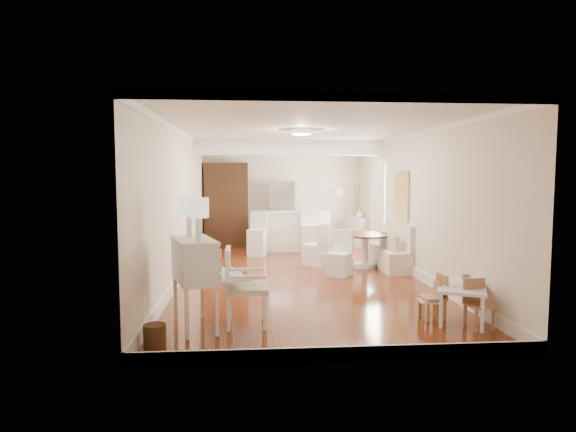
{
  "coord_description": "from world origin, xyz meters",
  "views": [
    {
      "loc": [
        -0.95,
        -9.33,
        1.97
      ],
      "look_at": [
        -0.18,
        0.3,
        1.15
      ],
      "focal_mm": 30.0,
      "sensor_mm": 36.0,
      "label": 1
    }
  ],
  "objects": [
    {
      "name": "pencil_cup",
      "position": [
        2.03,
        -3.0,
        0.54
      ],
      "size": [
        0.13,
        0.13,
        0.1
      ],
      "primitive_type": "imported",
      "rotation": [
        0.0,
        0.0,
        -0.01
      ],
      "color": "#659E5C",
      "rests_on": "kids_table"
    },
    {
      "name": "breakfast_counter",
      "position": [
        0.1,
        3.1,
        0.52
      ],
      "size": [
        2.05,
        0.65,
        1.03
      ],
      "primitive_type": "cube",
      "color": "white",
      "rests_on": "ground"
    },
    {
      "name": "slip_chair_near",
      "position": [
        0.78,
        -0.12,
        0.44
      ],
      "size": [
        0.59,
        0.6,
        0.89
      ],
      "primitive_type": "cube",
      "rotation": [
        0.0,
        0.0,
        -0.56
      ],
      "color": "white",
      "rests_on": "ground"
    },
    {
      "name": "kids_chair_b",
      "position": [
        1.47,
        -3.08,
        0.27
      ],
      "size": [
        0.28,
        0.28,
        0.54
      ],
      "primitive_type": "cube",
      "rotation": [
        0.0,
        0.0,
        -1.64
      ],
      "color": "tan",
      "rests_on": "ground"
    },
    {
      "name": "kids_chair_c",
      "position": [
        1.97,
        -3.51,
        0.32
      ],
      "size": [
        0.35,
        0.35,
        0.64
      ],
      "primitive_type": "cube",
      "rotation": [
        0.0,
        0.0,
        0.13
      ],
      "color": "#AB724E",
      "rests_on": "ground"
    },
    {
      "name": "bar_stool_right",
      "position": [
        0.54,
        2.52,
        0.59
      ],
      "size": [
        0.49,
        0.49,
        1.18
      ],
      "primitive_type": "cube",
      "rotation": [
        0.0,
        0.0,
        -0.05
      ],
      "color": "silver",
      "rests_on": "ground"
    },
    {
      "name": "banquette",
      "position": [
        1.99,
        0.5,
        0.49
      ],
      "size": [
        0.52,
        1.6,
        0.98
      ],
      "primitive_type": "cube",
      "color": "silver",
      "rests_on": "ground"
    },
    {
      "name": "secretary_bureau",
      "position": [
        -1.66,
        -3.19,
        0.58
      ],
      "size": [
        1.15,
        1.17,
        1.17
      ],
      "primitive_type": "cube",
      "rotation": [
        0.0,
        0.0,
        0.31
      ],
      "color": "silver",
      "rests_on": "ground"
    },
    {
      "name": "kids_chair_a",
      "position": [
        1.53,
        -3.06,
        0.32
      ],
      "size": [
        0.33,
        0.33,
        0.63
      ],
      "primitive_type": "cube",
      "rotation": [
        0.0,
        0.0,
        -1.49
      ],
      "color": "tan",
      "rests_on": "ground"
    },
    {
      "name": "gustavian_armchair",
      "position": [
        -1.0,
        -3.11,
        0.51
      ],
      "size": [
        0.59,
        0.59,
        1.03
      ],
      "primitive_type": "cube",
      "rotation": [
        0.0,
        0.0,
        1.58
      ],
      "color": "white",
      "rests_on": "ground"
    },
    {
      "name": "bar_stool_left",
      "position": [
        -0.78,
        2.34,
        0.52
      ],
      "size": [
        0.5,
        0.5,
        1.03
      ],
      "primitive_type": "cube",
      "rotation": [
        0.0,
        0.0,
        -0.25
      ],
      "color": "silver",
      "rests_on": "ground"
    },
    {
      "name": "kids_table",
      "position": [
        1.9,
        -3.15,
        0.25
      ],
      "size": [
        0.95,
        1.14,
        0.49
      ],
      "primitive_type": "cube",
      "rotation": [
        0.0,
        0.0,
        -0.43
      ],
      "color": "white",
      "rests_on": "ground"
    },
    {
      "name": "room",
      "position": [
        0.04,
        0.32,
        1.98
      ],
      "size": [
        9.0,
        9.04,
        2.82
      ],
      "color": "brown",
      "rests_on": "ground"
    },
    {
      "name": "pantry_cabinet",
      "position": [
        -1.6,
        4.18,
        1.15
      ],
      "size": [
        1.2,
        0.6,
        2.3
      ],
      "primitive_type": "cube",
      "color": "#381E11",
      "rests_on": "ground"
    },
    {
      "name": "branch_vase",
      "position": [
        2.04,
        3.64,
        0.9
      ],
      "size": [
        0.24,
        0.24,
        0.2
      ],
      "primitive_type": "imported",
      "rotation": [
        0.0,
        0.0,
        -0.38
      ],
      "color": "silver",
      "rests_on": "sideboard"
    },
    {
      "name": "wicker_basket",
      "position": [
        -2.05,
        -3.84,
        0.13
      ],
      "size": [
        0.34,
        0.34,
        0.26
      ],
      "primitive_type": "cylinder",
      "rotation": [
        0.0,
        0.0,
        0.41
      ],
      "color": "#4E3018",
      "rests_on": "ground"
    },
    {
      "name": "dining_table",
      "position": [
        1.49,
        0.67,
        0.36
      ],
      "size": [
        1.11,
        1.11,
        0.72
      ],
      "primitive_type": "cylinder",
      "rotation": [
        0.0,
        0.0,
        0.05
      ],
      "color": "#462516",
      "rests_on": "ground"
    },
    {
      "name": "sideboard",
      "position": [
        2.0,
        3.68,
        0.4
      ],
      "size": [
        0.68,
        0.92,
        0.8
      ],
      "primitive_type": "cube",
      "rotation": [
        0.0,
        0.0,
        0.41
      ],
      "color": "beige",
      "rests_on": "ground"
    },
    {
      "name": "slip_chair_far",
      "position": [
        0.48,
        1.03,
        0.46
      ],
      "size": [
        0.62,
        0.62,
        0.92
      ],
      "primitive_type": "cube",
      "rotation": [
        0.0,
        0.0,
        -2.22
      ],
      "color": "white",
      "rests_on": "ground"
    },
    {
      "name": "fridge",
      "position": [
        0.3,
        4.15,
        0.9
      ],
      "size": [
        0.75,
        0.65,
        1.8
      ],
      "primitive_type": "imported",
      "color": "silver",
      "rests_on": "ground"
    }
  ]
}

